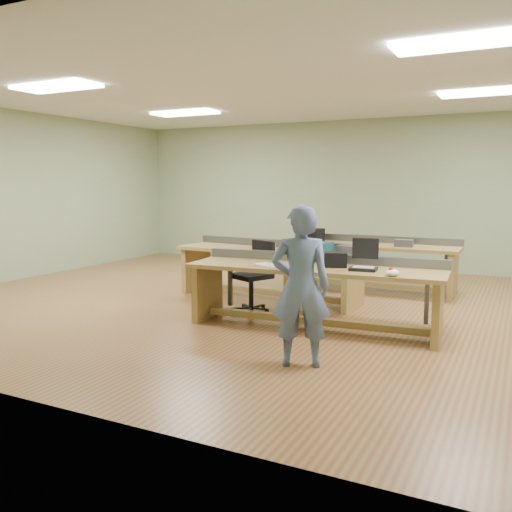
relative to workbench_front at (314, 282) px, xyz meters
name	(u,v)px	position (x,y,z in m)	size (l,w,h in m)	color
floor	(276,305)	(-0.93, 0.94, -0.56)	(10.00, 10.00, 0.00)	brown
ceiling	(277,88)	(-0.93, 0.94, 2.44)	(10.00, 10.00, 0.00)	silver
wall_back	(357,194)	(-0.93, 4.94, 0.94)	(10.00, 0.04, 3.00)	gray
wall_front	(50,213)	(-0.93, -3.06, 0.94)	(10.00, 0.04, 3.00)	gray
wall_left	(23,195)	(-5.93, 0.94, 0.94)	(0.04, 8.00, 3.00)	gray
fluor_panels	(277,90)	(-0.93, 0.94, 2.41)	(6.20, 3.50, 0.03)	white
workbench_front	(314,282)	(0.00, 0.00, 0.00)	(3.06, 1.01, 0.86)	#A58145
workbench_mid	(270,262)	(-1.19, 1.28, 0.00)	(2.93, 1.00, 0.86)	#A58145
workbench_back	(369,256)	(-0.04, 2.60, 0.00)	(2.80, 0.75, 0.86)	#A58145
person	(301,287)	(0.35, -1.32, 0.20)	(0.56, 0.36, 1.52)	slate
laptop_base	(363,269)	(0.60, -0.05, 0.21)	(0.30, 0.24, 0.03)	black
laptop_screen	(365,248)	(0.59, 0.06, 0.42)	(0.30, 0.01, 0.23)	black
keyboard	(272,266)	(-0.39, -0.33, 0.20)	(0.49, 0.16, 0.03)	silver
trackball_mouse	(392,273)	(0.97, -0.28, 0.23)	(0.14, 0.17, 0.07)	white
camera_bag	(336,260)	(0.25, 0.03, 0.28)	(0.26, 0.16, 0.17)	black
task_chair	(254,286)	(-1.03, 0.46, -0.21)	(0.68, 0.68, 0.95)	black
parts_bin_teal	(314,247)	(-0.44, 1.14, 0.27)	(0.44, 0.33, 0.16)	#163F48
parts_bin_grey	(353,250)	(0.07, 1.32, 0.24)	(0.40, 0.25, 0.11)	#363639
mug	(257,246)	(-1.38, 1.24, 0.24)	(0.11, 0.11, 0.09)	#363639
drinks_can	(274,245)	(-1.13, 1.31, 0.24)	(0.06, 0.06, 0.11)	white
storage_box_back	(311,235)	(-1.02, 2.53, 0.30)	(0.39, 0.28, 0.22)	black
tray_back	(404,243)	(0.54, 2.47, 0.24)	(0.27, 0.20, 0.11)	#363639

